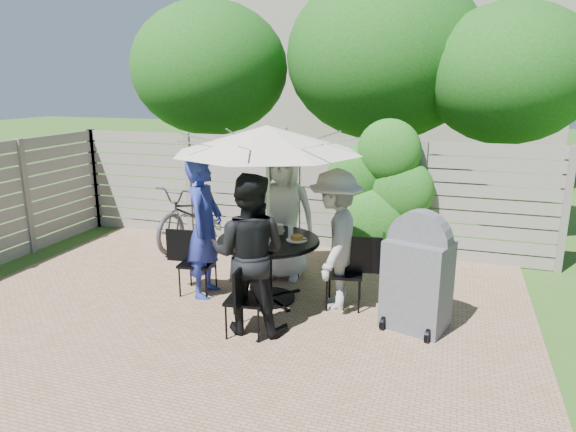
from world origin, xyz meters
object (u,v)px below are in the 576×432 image
(plate_right, at_px, (297,239))
(coffee_cup, at_px, (280,230))
(chair_back, at_px, (285,254))
(syrup_jug, at_px, (265,231))
(plate_back, at_px, (275,229))
(glass_right, at_px, (291,232))
(person_right, at_px, (335,240))
(glass_front, at_px, (271,240))
(patio_table, at_px, (268,258))
(person_left, at_px, (205,228))
(plate_left, at_px, (240,235))
(plate_front, at_px, (261,245))
(bbq_grill, at_px, (417,276))
(chair_front, at_px, (247,314))
(person_front, at_px, (249,254))
(chair_right, at_px, (345,286))
(chair_left, at_px, (197,275))
(umbrella, at_px, (267,139))
(glass_left, at_px, (246,234))
(bicycle, at_px, (195,213))
(person_back, at_px, (283,215))

(plate_right, xyz_separation_m, coffee_cup, (-0.28, 0.19, 0.04))
(chair_back, xyz_separation_m, syrup_jug, (0.03, -0.92, 0.60))
(plate_back, bearing_deg, glass_right, -38.77)
(person_right, bearing_deg, glass_front, -70.30)
(patio_table, xyz_separation_m, person_left, (-0.83, -0.08, 0.33))
(person_left, height_order, plate_left, person_left)
(plate_left, bearing_deg, syrup_jug, 15.19)
(chair_back, height_order, plate_right, chair_back)
(person_left, relative_size, plate_front, 6.94)
(patio_table, distance_m, plate_left, 0.45)
(glass_right, xyz_separation_m, bbq_grill, (1.58, -0.33, -0.27))
(person_right, height_order, plate_right, person_right)
(patio_table, height_order, plate_front, plate_front)
(chair_front, distance_m, person_right, 1.41)
(plate_front, relative_size, coffee_cup, 2.17)
(coffee_cup, bearing_deg, person_right, -11.05)
(person_front, height_order, plate_back, person_front)
(person_left, bearing_deg, syrup_jug, -86.28)
(chair_right, relative_size, plate_right, 3.52)
(chair_front, relative_size, person_front, 0.48)
(person_left, relative_size, glass_right, 12.88)
(chair_left, distance_m, glass_right, 1.38)
(umbrella, xyz_separation_m, coffee_cup, (0.08, 0.23, -1.16))
(plate_right, bearing_deg, glass_left, -164.67)
(chair_back, distance_m, glass_right, 1.08)
(person_right, distance_m, bbq_grill, 1.06)
(plate_right, xyz_separation_m, bicycle, (-2.38, 1.83, -0.31))
(chair_left, height_order, glass_right, glass_right)
(person_back, height_order, bbq_grill, person_back)
(glass_right, height_order, syrup_jug, syrup_jug)
(person_left, height_order, coffee_cup, person_left)
(chair_right, bearing_deg, plate_front, 17.57)
(glass_front, xyz_separation_m, glass_right, (0.12, 0.38, 0.00))
(person_back, relative_size, coffee_cup, 15.31)
(chair_right, distance_m, plate_front, 1.18)
(patio_table, height_order, coffee_cup, coffee_cup)
(plate_back, height_order, bicycle, bicycle)
(chair_back, distance_m, syrup_jug, 1.10)
(chair_left, bearing_deg, coffee_cup, 11.78)
(person_back, relative_size, chair_front, 2.14)
(bbq_grill, bearing_deg, person_right, -178.71)
(chair_front, bearing_deg, bicycle, 31.11)
(umbrella, height_order, bicycle, umbrella)
(syrup_jug, bearing_deg, umbrella, -34.08)
(chair_left, xyz_separation_m, plate_front, (1.00, -0.26, 0.58))
(person_back, distance_m, chair_front, 1.91)
(plate_right, height_order, glass_left, glass_left)
(person_front, bearing_deg, patio_table, -90.00)
(umbrella, height_order, glass_front, umbrella)
(person_left, relative_size, plate_left, 6.94)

